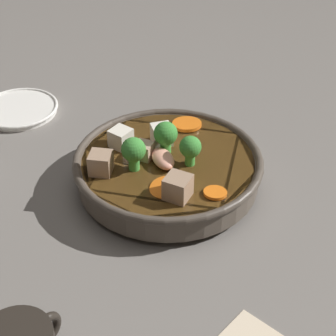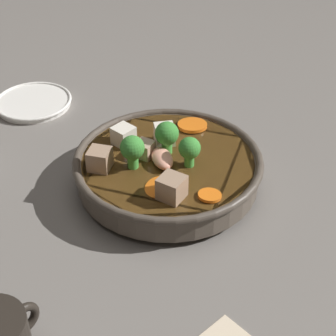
{
  "view_description": "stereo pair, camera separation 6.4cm",
  "coord_description": "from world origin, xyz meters",
  "views": [
    {
      "loc": [
        -0.55,
        -0.39,
        0.54
      ],
      "look_at": [
        0.0,
        0.0,
        0.03
      ],
      "focal_mm": 60.0,
      "sensor_mm": 36.0,
      "label": 1
    },
    {
      "loc": [
        -0.51,
        -0.44,
        0.54
      ],
      "look_at": [
        0.0,
        0.0,
        0.03
      ],
      "focal_mm": 60.0,
      "sensor_mm": 36.0,
      "label": 2
    }
  ],
  "objects": [
    {
      "name": "ground_plane",
      "position": [
        0.0,
        0.0,
        0.0
      ],
      "size": [
        3.0,
        3.0,
        0.0
      ],
      "primitive_type": "plane",
      "color": "slate"
    },
    {
      "name": "side_saucer",
      "position": [
        0.02,
        0.35,
        0.01
      ],
      "size": [
        0.14,
        0.14,
        0.01
      ],
      "color": "white",
      "rests_on": "ground_plane"
    },
    {
      "name": "stirfry_bowl",
      "position": [
        -0.0,
        0.0,
        0.04
      ],
      "size": [
        0.29,
        0.29,
        0.1
      ],
      "color": "#51473D",
      "rests_on": "ground_plane"
    }
  ]
}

